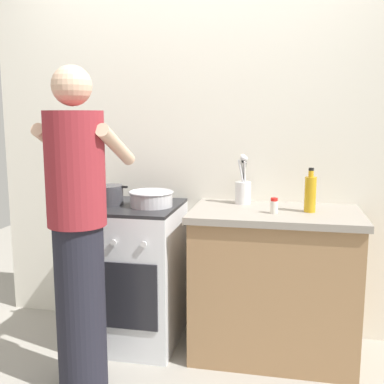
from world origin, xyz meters
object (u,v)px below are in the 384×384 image
(utensil_crock, at_px, (243,188))
(spice_bottle, at_px, (274,206))
(stove_range, at_px, (132,273))
(oil_bottle, at_px, (310,193))
(mixing_bowl, at_px, (151,198))
(pot, at_px, (108,195))
(person, at_px, (78,232))

(utensil_crock, relative_size, spice_bottle, 3.52)
(stove_range, bearing_deg, spice_bottle, -4.83)
(stove_range, bearing_deg, oil_bottle, 0.31)
(mixing_bowl, height_order, spice_bottle, mixing_bowl)
(mixing_bowl, xyz_separation_m, oil_bottle, (0.95, 0.02, 0.06))
(pot, bearing_deg, utensil_crock, 13.77)
(stove_range, relative_size, pot, 3.57)
(stove_range, distance_m, pot, 0.53)
(person, bearing_deg, mixing_bowl, 67.31)
(pot, bearing_deg, spice_bottle, -3.37)
(pot, xyz_separation_m, person, (0.05, -0.55, -0.10))
(utensil_crock, relative_size, person, 0.19)
(pot, height_order, oil_bottle, oil_bottle)
(utensil_crock, bearing_deg, spice_bottle, -52.28)
(mixing_bowl, height_order, oil_bottle, oil_bottle)
(stove_range, distance_m, utensil_crock, 0.90)
(pot, xyz_separation_m, mixing_bowl, (0.28, -0.00, -0.01))
(stove_range, xyz_separation_m, person, (-0.09, -0.57, 0.41))
(oil_bottle, xyz_separation_m, person, (-1.18, -0.57, -0.15))
(stove_range, relative_size, spice_bottle, 10.00)
(spice_bottle, distance_m, person, 1.10)
(mixing_bowl, relative_size, utensil_crock, 0.88)
(pot, relative_size, mixing_bowl, 0.91)
(person, bearing_deg, utensil_crock, 44.14)
(stove_range, height_order, pot, pot)
(mixing_bowl, distance_m, utensil_crock, 0.59)
(stove_range, xyz_separation_m, pot, (-0.14, -0.01, 0.51))
(mixing_bowl, relative_size, spice_bottle, 3.08)
(pot, bearing_deg, stove_range, 5.97)
(pot, xyz_separation_m, spice_bottle, (1.03, -0.06, -0.02))
(pot, height_order, person, person)
(stove_range, distance_m, mixing_bowl, 0.52)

